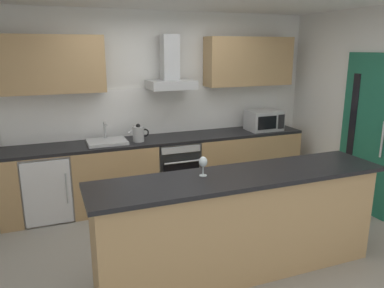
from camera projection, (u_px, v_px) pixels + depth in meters
The scene contains 14 objects.
ground at pixel (203, 247), 4.07m from camera, with size 5.74×4.50×0.02m, color gray.
wall_back at pixel (155, 105), 5.37m from camera, with size 5.74×0.12×2.60m, color white.
backsplash_tile at pixel (156, 111), 5.33m from camera, with size 4.03×0.02×0.66m, color white.
counter_back at pixel (164, 169), 5.24m from camera, with size 4.17×0.60×0.90m.
counter_island at pixel (240, 224), 3.49m from camera, with size 2.79×0.64×1.00m.
upper_cabinets at pixel (158, 63), 5.01m from camera, with size 4.12×0.32×0.70m.
side_door at pixel (367, 134), 4.79m from camera, with size 0.08×0.85×2.05m.
oven at pixel (175, 168), 5.27m from camera, with size 0.60×0.62×0.80m.
refrigerator at pixel (47, 186), 4.68m from camera, with size 0.58×0.60×0.85m.
microwave at pixel (264, 120), 5.60m from camera, with size 0.50×0.38×0.30m.
sink at pixel (107, 141), 4.84m from camera, with size 0.50×0.40×0.26m.
kettle at pixel (138, 134), 4.93m from camera, with size 0.29×0.15×0.24m.
range_hood at pixel (170, 72), 5.06m from camera, with size 0.62×0.45×0.72m.
wine_glass at pixel (203, 163), 3.30m from camera, with size 0.08×0.08×0.18m.
Camera 1 is at (-1.44, -3.36, 2.10)m, focal length 34.89 mm.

